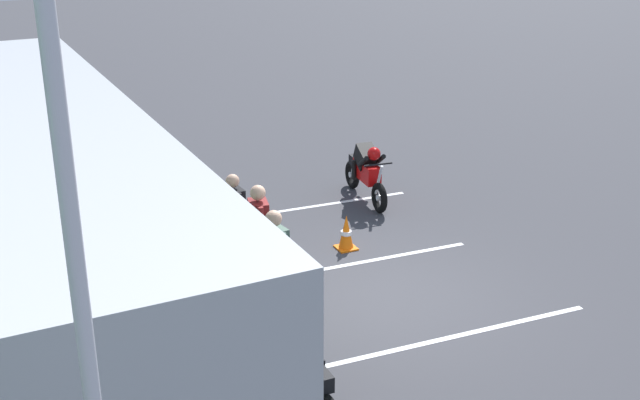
# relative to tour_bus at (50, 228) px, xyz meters

# --- Properties ---
(ground_plane) EXTENTS (80.00, 80.00, 0.00)m
(ground_plane) POSITION_rel_tour_bus_xyz_m (-0.89, -4.60, -1.65)
(ground_plane) COLOR #38383D
(tour_bus) EXTENTS (11.35, 2.89, 3.25)m
(tour_bus) POSITION_rel_tour_bus_xyz_m (0.00, 0.00, 0.00)
(tour_bus) COLOR #B7BABF
(tour_bus) RESTS_ON ground_plane
(spectator_far_left) EXTENTS (0.58, 0.36, 1.77)m
(spectator_far_left) POSITION_rel_tour_bus_xyz_m (-0.95, -2.84, -0.59)
(spectator_far_left) COLOR #473823
(spectator_far_left) RESTS_ON ground_plane
(spectator_left) EXTENTS (0.58, 0.37, 1.78)m
(spectator_left) POSITION_rel_tour_bus_xyz_m (0.08, -3.00, -0.59)
(spectator_left) COLOR black
(spectator_left) RESTS_ON ground_plane
(spectator_centre) EXTENTS (0.57, 0.33, 1.67)m
(spectator_centre) POSITION_rel_tour_bus_xyz_m (0.99, -2.91, -0.66)
(spectator_centre) COLOR black
(spectator_centre) RESTS_ON ground_plane
(parked_motorcycle_silver) EXTENTS (2.05, 0.58, 0.99)m
(parked_motorcycle_silver) POSITION_rel_tour_bus_xyz_m (-2.95, -2.39, -1.16)
(parked_motorcycle_silver) COLOR black
(parked_motorcycle_silver) RESTS_ON ground_plane
(parked_motorcycle_dark) EXTENTS (2.05, 0.58, 0.99)m
(parked_motorcycle_dark) POSITION_rel_tour_bus_xyz_m (-0.64, -2.07, -1.16)
(parked_motorcycle_dark) COLOR black
(parked_motorcycle_dark) RESTS_ON ground_plane
(stunt_motorcycle) EXTENTS (2.05, 0.60, 1.23)m
(stunt_motorcycle) POSITION_rel_tour_bus_xyz_m (2.94, -6.35, -1.03)
(stunt_motorcycle) COLOR black
(stunt_motorcycle) RESTS_ON ground_plane
(traffic_cone) EXTENTS (0.34, 0.34, 0.63)m
(traffic_cone) POSITION_rel_tour_bus_xyz_m (0.98, -4.93, -1.34)
(traffic_cone) COLOR orange
(traffic_cone) RESTS_ON ground_plane
(bay_line_b) EXTENTS (0.28, 4.83, 0.01)m
(bay_line_b) POSITION_rel_tour_bus_xyz_m (-2.33, -4.80, -1.64)
(bay_line_b) COLOR white
(bay_line_b) RESTS_ON ground_plane
(bay_line_c) EXTENTS (0.26, 4.23, 0.01)m
(bay_line_c) POSITION_rel_tour_bus_xyz_m (0.37, -4.80, -1.64)
(bay_line_c) COLOR white
(bay_line_c) RESTS_ON ground_plane
(bay_line_d) EXTENTS (0.29, 4.90, 0.01)m
(bay_line_d) POSITION_rel_tour_bus_xyz_m (3.06, -4.80, -1.64)
(bay_line_d) COLOR white
(bay_line_d) RESTS_ON ground_plane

